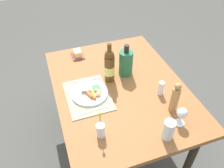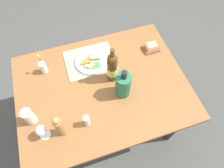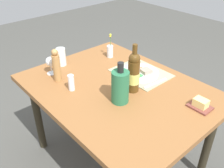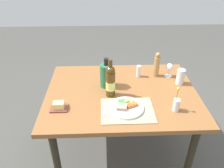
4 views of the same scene
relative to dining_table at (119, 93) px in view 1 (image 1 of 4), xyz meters
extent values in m
plane|color=#494944|center=(0.00, 0.00, -0.63)|extent=(8.00, 8.00, 0.00)
cube|color=brown|center=(0.00, 0.00, 0.06)|extent=(1.26, 0.96, 0.04)
cylinder|color=#2C261A|center=(-0.53, -0.38, -0.29)|extent=(0.06, 0.06, 0.67)
cylinder|color=#2C261A|center=(-0.53, 0.38, -0.29)|extent=(0.06, 0.06, 0.67)
cylinder|color=#2C261A|center=(0.53, 0.38, -0.29)|extent=(0.06, 0.06, 0.67)
cube|color=tan|center=(0.02, -0.25, 0.08)|extent=(0.39, 0.31, 0.01)
cylinder|color=white|center=(0.01, -0.24, 0.09)|extent=(0.26, 0.26, 0.02)
cube|color=tan|center=(-0.02, -0.26, 0.11)|extent=(0.09, 0.08, 0.03)
cylinder|color=orange|center=(0.05, -0.24, 0.11)|extent=(0.07, 0.05, 0.03)
cylinder|color=orange|center=(0.06, -0.22, 0.11)|extent=(0.08, 0.03, 0.03)
ellipsoid|color=#C7BD73|center=(0.02, -0.18, 0.11)|extent=(0.03, 0.03, 0.02)
ellipsoid|color=#D3BE6E|center=(0.04, -0.17, 0.11)|extent=(0.04, 0.03, 0.03)
ellipsoid|color=#D6B67F|center=(0.07, -0.19, 0.11)|extent=(0.04, 0.03, 0.03)
cube|color=#3B9448|center=(-0.01, -0.18, 0.10)|extent=(0.07, 0.06, 0.01)
cube|color=silver|center=(-0.14, -0.22, 0.09)|extent=(0.03, 0.21, 0.00)
cube|color=silver|center=(0.18, -0.24, 0.09)|extent=(0.02, 0.19, 0.00)
cylinder|color=#B07F48|center=(0.34, 0.26, 0.17)|extent=(0.05, 0.05, 0.19)
sphere|color=#B07F48|center=(0.34, 0.26, 0.29)|extent=(0.05, 0.05, 0.05)
cylinder|color=silver|center=(0.52, 0.11, 0.15)|extent=(0.07, 0.07, 0.14)
cylinder|color=silver|center=(0.52, 0.11, 0.12)|extent=(0.06, 0.06, 0.08)
cylinder|color=white|center=(0.46, 0.24, 0.08)|extent=(0.07, 0.07, 0.00)
cylinder|color=white|center=(0.46, 0.24, 0.11)|extent=(0.01, 0.01, 0.06)
sphere|color=white|center=(0.46, 0.24, 0.18)|extent=(0.07, 0.07, 0.07)
cube|color=brown|center=(-0.49, -0.21, 0.08)|extent=(0.13, 0.10, 0.01)
cube|color=#F7D981|center=(-0.49, -0.21, 0.11)|extent=(0.08, 0.06, 0.05)
cylinder|color=silver|center=(0.38, -0.26, 0.13)|extent=(0.05, 0.05, 0.10)
cylinder|color=#3F7233|center=(0.38, -0.26, 0.17)|extent=(0.00, 0.00, 0.20)
sphere|color=yellow|center=(0.38, -0.26, 0.27)|extent=(0.02, 0.02, 0.02)
cylinder|color=#3F7233|center=(0.38, -0.26, 0.17)|extent=(0.00, 0.00, 0.18)
sphere|color=yellow|center=(0.38, -0.26, 0.26)|extent=(0.02, 0.02, 0.02)
cylinder|color=white|center=(0.18, 0.25, 0.13)|extent=(0.04, 0.04, 0.11)
cylinder|color=#296B44|center=(-0.13, 0.10, 0.18)|extent=(0.11, 0.11, 0.20)
cylinder|color=black|center=(-0.13, 0.10, 0.31)|extent=(0.04, 0.04, 0.06)
cylinder|color=#513614|center=(-0.09, -0.05, 0.18)|extent=(0.08, 0.08, 0.21)
sphere|color=#513614|center=(-0.09, -0.05, 0.31)|extent=(0.07, 0.07, 0.07)
cylinder|color=#513614|center=(-0.09, -0.05, 0.36)|extent=(0.03, 0.03, 0.09)
cylinder|color=#E7DD6A|center=(-0.09, -0.05, 0.17)|extent=(0.08, 0.08, 0.08)
camera|label=1|loc=(1.19, -0.47, 1.24)|focal=36.49mm
camera|label=2|loc=(0.16, 0.72, 1.36)|focal=31.66mm
camera|label=3|loc=(-1.03, 0.96, 0.98)|focal=39.81mm
camera|label=4|loc=(-0.14, -1.56, 1.14)|focal=36.02mm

